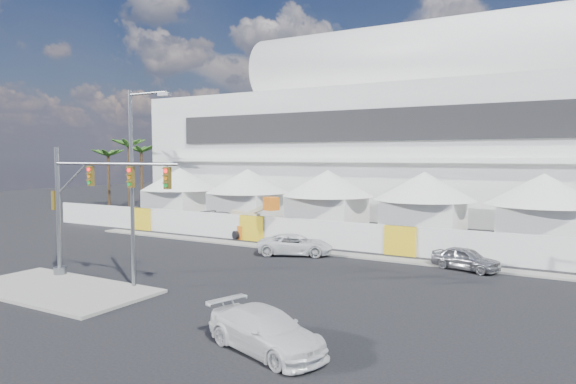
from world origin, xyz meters
The scene contains 13 objects.
ground centered at (0.00, 0.00, 0.00)m, with size 160.00×160.00×0.00m, color black.
median_island centered at (-6.00, -3.00, 0.07)m, with size 10.00×5.00×0.15m, color gray.
stadium centered at (8.71, 41.50, 9.45)m, with size 80.00×24.80×21.98m.
tent_row centered at (0.50, 24.00, 3.15)m, with size 53.40×8.40×5.40m.
hoarding_fence centered at (6.00, 14.50, 1.00)m, with size 70.00×0.25×2.00m, color white.
palm_cluster centered at (-33.46, 29.50, 6.88)m, with size 10.60×10.60×8.55m.
sedan_silver centered at (10.70, 11.98, 0.67)m, with size 3.95×1.59×1.35m, color #97989C.
pickup_curb centered at (-0.24, 11.05, 0.70)m, with size 5.03×2.32×1.40m, color white.
pickup_near centered at (7.25, -4.50, 0.71)m, with size 4.93×2.00×1.43m, color silver.
lot_car_c centered at (-11.53, 18.02, 0.80)m, with size 5.50×2.23×1.60m, color #9B9CA0.
traffic_mast centered at (-6.51, -1.00, 4.06)m, with size 9.10×0.68×7.03m.
streetlight_median centered at (-2.72, -0.80, 5.76)m, with size 2.70×0.27×9.77m.
boom_lift centered at (-7.61, 15.58, 0.97)m, with size 7.35×2.84×3.60m.
Camera 1 is at (16.47, -19.02, 6.68)m, focal length 32.00 mm.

